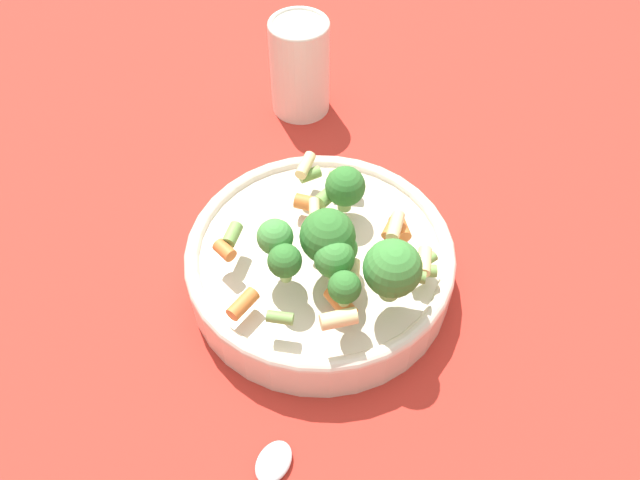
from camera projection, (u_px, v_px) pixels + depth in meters
name	position (u px, v px, depth m)	size (l,w,h in m)	color
ground_plane	(320.00, 278.00, 0.60)	(3.00, 3.00, 0.00)	#B72D23
bowl	(320.00, 262.00, 0.58)	(0.25, 0.25, 0.05)	beige
pasta_salad	(342.00, 244.00, 0.52)	(0.20, 0.19, 0.07)	#8CB766
cup	(300.00, 66.00, 0.72)	(0.07, 0.07, 0.12)	silver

